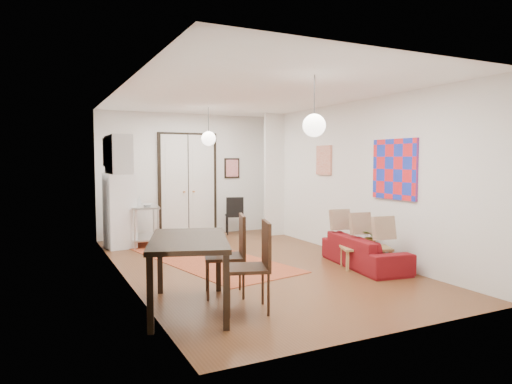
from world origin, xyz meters
name	(u,v)px	position (x,y,z in m)	size (l,w,h in m)	color
floor	(249,264)	(0.00, 0.00, 0.00)	(7.00, 7.00, 0.00)	brown
ceiling	(249,95)	(0.00, 0.00, 2.90)	(4.20, 7.00, 0.02)	white
wall_back	(187,175)	(0.00, 3.50, 1.45)	(4.20, 0.02, 2.90)	white
wall_front	(395,195)	(0.00, -3.50, 1.45)	(4.20, 0.02, 2.90)	white
wall_left	(123,183)	(-2.10, 0.00, 1.45)	(0.02, 7.00, 2.90)	white
wall_right	(349,178)	(2.10, 0.00, 1.45)	(0.02, 7.00, 2.90)	white
double_doors	(188,185)	(0.00, 3.46, 1.20)	(1.44, 0.06, 2.50)	white
stub_partition	(274,175)	(1.85, 2.55, 1.45)	(0.50, 0.10, 2.90)	white
wall_cabinet	(118,155)	(-1.92, 1.50, 1.90)	(0.35, 1.00, 0.70)	silver
painting_popart	(394,169)	(2.08, -1.25, 1.65)	(0.05, 1.00, 1.00)	red
painting_abstract	(324,160)	(2.08, 0.80, 1.80)	(0.05, 0.50, 0.60)	#F0E3C8
poster_back	(232,168)	(1.15, 3.47, 1.60)	(0.40, 0.03, 0.50)	red
print_left	(106,152)	(-2.07, 2.00, 1.95)	(0.03, 0.44, 0.54)	brown
pendant_back	(209,138)	(0.00, 2.00, 2.25)	(0.30, 0.30, 0.80)	white
pendant_front	(314,125)	(0.00, -2.00, 2.25)	(0.30, 0.30, 0.80)	white
kilim_rug	(202,257)	(-0.54, 0.93, 0.01)	(1.57, 4.19, 0.01)	#C25730
sofa	(365,251)	(1.69, -1.00, 0.26)	(0.71, 1.81, 0.53)	maroon
coffee_table	(366,250)	(1.63, -1.10, 0.31)	(0.91, 0.72, 0.36)	tan
potted_plant	(371,236)	(1.73, -1.10, 0.53)	(0.31, 0.27, 0.35)	#337137
kitchen_counter	(145,220)	(-1.22, 2.64, 0.53)	(0.70, 1.17, 0.84)	#B7BBBC
bowl	(147,205)	(-1.22, 2.34, 0.87)	(0.20, 0.20, 0.05)	beige
soap_bottle	(139,200)	(-1.27, 2.89, 0.93)	(0.08, 0.08, 0.18)	#5299B1
fridge	(120,211)	(-1.75, 2.52, 0.77)	(0.54, 0.54, 1.54)	white
dining_table	(189,246)	(-1.66, -1.84, 0.77)	(1.34, 1.77, 0.87)	black
dining_chair_near	(221,247)	(-1.06, -1.38, 0.63)	(0.64, 0.79, 1.08)	#362011
dining_chair_far	(243,257)	(-1.06, -2.08, 0.63)	(0.64, 0.79, 1.08)	#362011
black_side_chair	(233,212)	(1.07, 3.24, 0.53)	(0.52, 0.53, 0.91)	black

